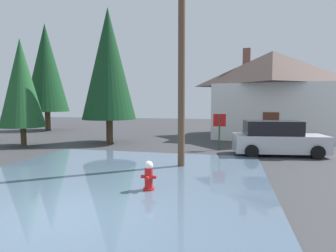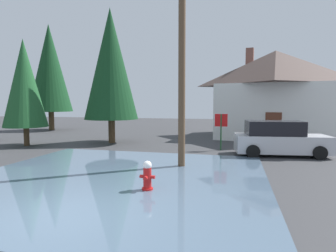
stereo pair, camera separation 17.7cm
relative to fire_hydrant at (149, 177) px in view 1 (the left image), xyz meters
The scene contains 10 objects.
ground_plane 2.74m from the fire_hydrant, 121.35° to the right, with size 80.00×80.00×0.10m, color #38383A.
flood_puddle 1.91m from the fire_hydrant, 145.21° to the left, with size 10.24×9.93×0.06m, color #4C6075.
fire_hydrant is the anchor object (origin of this frame).
utility_pole 5.38m from the fire_hydrant, 83.41° to the left, with size 1.60×0.28×9.00m.
stop_sign_far 8.11m from the fire_hydrant, 77.74° to the left, with size 0.73×0.08×2.03m.
house 16.06m from the fire_hydrant, 70.44° to the left, with size 9.40×8.27×7.02m.
parked_car 8.36m from the fire_hydrant, 56.63° to the left, with size 4.58×2.36×1.72m.
pine_tree_tall_left 11.59m from the fire_hydrant, 120.58° to the left, with size 3.46×3.46×8.64m.
pine_tree_mid_left 12.47m from the fire_hydrant, 145.80° to the left, with size 2.57×2.57×6.43m.
pine_tree_short_left 22.17m from the fire_hydrant, 133.20° to the left, with size 3.99×3.99×9.96m.
Camera 1 is at (3.75, -5.48, 2.62)m, focal length 30.00 mm.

